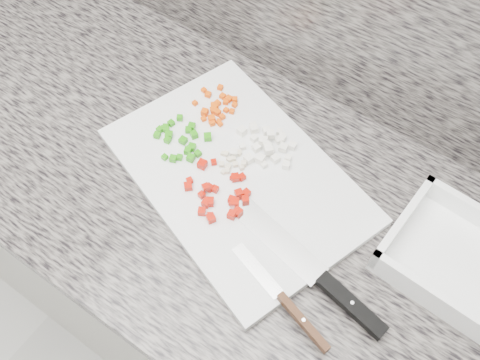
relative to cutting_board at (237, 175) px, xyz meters
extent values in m
cube|color=silver|center=(-0.09, -0.02, -0.48)|extent=(3.92, 0.62, 0.86)
cube|color=#635E58|center=(-0.09, -0.02, -0.03)|extent=(3.96, 0.64, 0.04)
cube|color=white|center=(0.00, 0.00, 0.00)|extent=(0.56, 0.46, 0.02)
cube|color=#E74D05|center=(-0.10, 0.08, 0.01)|extent=(0.01, 0.01, 0.01)
cube|color=#E74D05|center=(-0.13, 0.13, 0.01)|extent=(0.01, 0.01, 0.01)
cube|color=#E74D05|center=(-0.11, 0.06, 0.01)|extent=(0.01, 0.01, 0.01)
cube|color=#E74D05|center=(-0.10, 0.13, 0.01)|extent=(0.01, 0.01, 0.01)
cube|color=#E74D05|center=(-0.11, 0.13, 0.01)|extent=(0.01, 0.01, 0.01)
cube|color=#E74D05|center=(-0.13, 0.10, 0.01)|extent=(0.02, 0.02, 0.01)
cube|color=#E74D05|center=(-0.12, 0.09, 0.01)|extent=(0.02, 0.02, 0.01)
cube|color=#E74D05|center=(-0.17, 0.12, 0.01)|extent=(0.01, 0.01, 0.01)
cube|color=#E74D05|center=(-0.10, 0.14, 0.01)|extent=(0.01, 0.01, 0.01)
cube|color=#E74D05|center=(-0.12, 0.10, 0.01)|extent=(0.01, 0.01, 0.01)
cube|color=#E74D05|center=(-0.13, 0.06, 0.01)|extent=(0.01, 0.01, 0.01)
cube|color=#E74D05|center=(-0.13, 0.11, 0.01)|extent=(0.01, 0.01, 0.01)
cube|color=#E74D05|center=(-0.11, 0.07, 0.01)|extent=(0.02, 0.02, 0.01)
cube|color=#E74D05|center=(-0.15, 0.15, 0.01)|extent=(0.01, 0.01, 0.01)
cube|color=#E74D05|center=(-0.11, 0.12, 0.01)|extent=(0.01, 0.01, 0.01)
cube|color=#E74D05|center=(-0.09, 0.11, 0.01)|extent=(0.01, 0.01, 0.01)
cube|color=#E74D05|center=(-0.16, 0.09, 0.01)|extent=(0.01, 0.01, 0.01)
cube|color=#E74D05|center=(-0.15, 0.12, 0.01)|extent=(0.01, 0.01, 0.01)
cube|color=#E74D05|center=(-0.10, 0.09, 0.01)|extent=(0.01, 0.01, 0.01)
cube|color=#E74D05|center=(-0.13, 0.08, 0.01)|extent=(0.02, 0.02, 0.01)
cube|color=#E74D05|center=(-0.10, 0.11, 0.01)|extent=(0.01, 0.01, 0.01)
cube|color=#E74D05|center=(-0.09, 0.07, 0.01)|extent=(0.01, 0.01, 0.01)
cube|color=#E74D05|center=(-0.11, 0.09, 0.01)|extent=(0.01, 0.01, 0.01)
cube|color=white|center=(-0.03, 0.03, 0.01)|extent=(0.02, 0.02, 0.01)
cube|color=white|center=(-0.03, 0.10, 0.01)|extent=(0.02, 0.02, 0.01)
cube|color=white|center=(0.02, 0.12, 0.01)|extent=(0.02, 0.02, 0.01)
cube|color=white|center=(-0.01, 0.11, 0.02)|extent=(0.02, 0.02, 0.01)
cube|color=white|center=(-0.05, 0.08, 0.02)|extent=(0.02, 0.02, 0.01)
cube|color=white|center=(0.05, 0.11, 0.01)|extent=(0.02, 0.02, 0.01)
cube|color=white|center=(0.02, 0.07, 0.03)|extent=(0.02, 0.02, 0.01)
cube|color=white|center=(0.03, 0.04, 0.01)|extent=(0.01, 0.01, 0.01)
cube|color=white|center=(0.03, 0.11, 0.01)|extent=(0.01, 0.01, 0.01)
cube|color=white|center=(0.01, 0.12, 0.01)|extent=(0.01, 0.01, 0.01)
cube|color=white|center=(0.04, 0.06, 0.01)|extent=(0.02, 0.02, 0.01)
cube|color=white|center=(0.00, 0.03, 0.02)|extent=(0.02, 0.02, 0.01)
cube|color=white|center=(-0.02, 0.05, 0.01)|extent=(0.02, 0.02, 0.01)
cube|color=white|center=(-0.03, 0.10, 0.02)|extent=(0.02, 0.02, 0.01)
cube|color=white|center=(0.06, 0.08, 0.01)|extent=(0.01, 0.01, 0.01)
cube|color=white|center=(0.01, 0.10, 0.03)|extent=(0.02, 0.02, 0.01)
cube|color=white|center=(0.00, 0.06, 0.01)|extent=(0.02, 0.02, 0.01)
cube|color=white|center=(0.02, 0.07, 0.03)|extent=(0.02, 0.02, 0.01)
cube|color=white|center=(0.03, 0.10, 0.01)|extent=(0.02, 0.02, 0.01)
cube|color=white|center=(0.02, 0.05, 0.02)|extent=(0.02, 0.02, 0.01)
cube|color=white|center=(0.07, 0.06, 0.01)|extent=(0.02, 0.02, 0.01)
cube|color=white|center=(0.03, 0.07, 0.01)|extent=(0.02, 0.02, 0.01)
cube|color=white|center=(0.02, 0.10, 0.01)|extent=(0.02, 0.02, 0.01)
cube|color=white|center=(-0.02, 0.08, 0.01)|extent=(0.01, 0.01, 0.01)
cube|color=white|center=(0.04, 0.09, 0.02)|extent=(0.02, 0.02, 0.01)
cube|color=white|center=(0.01, 0.08, 0.03)|extent=(0.02, 0.02, 0.01)
cube|color=#268E0C|center=(-0.12, 0.02, 0.01)|extent=(0.02, 0.02, 0.01)
cube|color=#268E0C|center=(-0.18, -0.01, 0.01)|extent=(0.01, 0.01, 0.01)
cube|color=#268E0C|center=(-0.17, -0.02, 0.01)|extent=(0.01, 0.01, 0.01)
cube|color=#268E0C|center=(-0.17, 0.00, 0.01)|extent=(0.02, 0.02, 0.01)
cube|color=#268E0C|center=(-0.12, 0.00, 0.01)|extent=(0.01, 0.01, 0.01)
cube|color=#268E0C|center=(-0.16, 0.04, 0.01)|extent=(0.02, 0.02, 0.01)
cube|color=#268E0C|center=(-0.10, 0.00, 0.01)|extent=(0.02, 0.02, 0.01)
cube|color=#268E0C|center=(-0.11, -0.04, 0.01)|extent=(0.02, 0.02, 0.01)
cube|color=#268E0C|center=(-0.13, 0.04, 0.01)|extent=(0.02, 0.02, 0.01)
cube|color=#268E0C|center=(-0.17, 0.01, 0.01)|extent=(0.01, 0.01, 0.01)
cube|color=#268E0C|center=(-0.08, -0.01, 0.01)|extent=(0.01, 0.01, 0.01)
cube|color=#268E0C|center=(-0.09, 0.03, 0.02)|extent=(0.02, 0.02, 0.01)
cube|color=#268E0C|center=(-0.13, -0.05, 0.01)|extent=(0.01, 0.01, 0.01)
cube|color=#268E0C|center=(-0.10, -0.01, 0.01)|extent=(0.01, 0.01, 0.01)
cube|color=#268E0C|center=(-0.10, -0.02, 0.01)|extent=(0.02, 0.02, 0.01)
cube|color=#268E0C|center=(-0.17, 0.02, 0.01)|extent=(0.01, 0.01, 0.01)
cube|color=#268E0C|center=(-0.13, 0.02, 0.01)|extent=(0.02, 0.02, 0.01)
cube|color=#268E0C|center=(-0.15, -0.02, 0.01)|extent=(0.01, 0.01, 0.01)
cube|color=#268E0C|center=(-0.15, -0.01, 0.01)|extent=(0.02, 0.02, 0.01)
cube|color=#268E0C|center=(-0.09, -0.03, 0.01)|extent=(0.01, 0.01, 0.01)
cube|color=#268E0C|center=(-0.11, -0.04, 0.01)|extent=(0.01, 0.01, 0.01)
cube|color=#268E0C|center=(-0.17, 0.00, 0.01)|extent=(0.01, 0.01, 0.01)
cube|color=#B31002|center=(0.03, -0.05, 0.01)|extent=(0.01, 0.01, 0.01)
cube|color=#B31002|center=(-0.02, -0.06, 0.02)|extent=(0.02, 0.02, 0.01)
cube|color=#B31002|center=(-0.02, -0.06, 0.01)|extent=(0.01, 0.01, 0.01)
cube|color=#B31002|center=(0.00, -0.10, 0.01)|extent=(0.02, 0.02, 0.01)
cube|color=#B31002|center=(0.04, -0.03, 0.01)|extent=(0.02, 0.02, 0.01)
cube|color=#B31002|center=(-0.05, -0.08, 0.02)|extent=(0.02, 0.02, 0.01)
cube|color=#B31002|center=(0.01, -0.01, 0.01)|extent=(0.02, 0.02, 0.01)
cube|color=#B31002|center=(0.01, -0.10, 0.01)|extent=(0.01, 0.01, 0.01)
cube|color=#B31002|center=(0.00, -0.08, 0.02)|extent=(0.02, 0.02, 0.01)
cube|color=#B31002|center=(0.01, -0.01, 0.01)|extent=(0.02, 0.02, 0.01)
cube|color=#B31002|center=(-0.01, -0.09, 0.01)|extent=(0.01, 0.01, 0.01)
cube|color=#B31002|center=(0.04, -0.08, 0.01)|extent=(0.02, 0.02, 0.01)
cube|color=#B31002|center=(-0.01, -0.05, 0.01)|extent=(0.01, 0.01, 0.01)
cube|color=#B31002|center=(0.05, -0.07, 0.02)|extent=(0.02, 0.02, 0.01)
cube|color=#B31002|center=(0.02, -0.11, 0.02)|extent=(0.02, 0.02, 0.01)
cube|color=#B31002|center=(0.03, -0.06, 0.02)|extent=(0.02, 0.02, 0.01)
cube|color=#B31002|center=(0.03, -0.04, 0.01)|extent=(0.02, 0.02, 0.01)
cube|color=#B31002|center=(0.03, -0.06, 0.01)|extent=(0.01, 0.01, 0.01)
cube|color=#B31002|center=(-0.02, -0.08, 0.01)|extent=(0.01, 0.01, 0.01)
cube|color=#B31002|center=(0.05, -0.04, 0.01)|extent=(0.02, 0.02, 0.01)
cube|color=#B31002|center=(0.00, -0.01, 0.01)|extent=(0.01, 0.01, 0.01)
cube|color=#B31002|center=(-0.05, -0.01, 0.01)|extent=(0.01, 0.01, 0.01)
cube|color=#B31002|center=(-0.06, -0.07, 0.01)|extent=(0.01, 0.01, 0.01)
cube|color=#B31002|center=(-0.06, -0.02, 0.02)|extent=(0.02, 0.02, 0.01)
cube|color=beige|center=(-0.04, 0.02, 0.01)|extent=(0.01, 0.01, 0.01)
cube|color=beige|center=(-0.03, 0.01, 0.01)|extent=(0.01, 0.01, 0.01)
cube|color=beige|center=(-0.02, -0.01, 0.01)|extent=(0.01, 0.01, 0.01)
cube|color=beige|center=(-0.01, 0.01, 0.01)|extent=(0.01, 0.01, 0.01)
cube|color=beige|center=(-0.02, 0.04, 0.01)|extent=(0.01, 0.01, 0.01)
cube|color=beige|center=(-0.03, 0.00, 0.01)|extent=(0.01, 0.01, 0.01)
cube|color=beige|center=(-0.02, 0.04, 0.01)|extent=(0.01, 0.01, 0.01)
cube|color=beige|center=(0.00, 0.02, 0.01)|extent=(0.01, 0.01, 0.01)
cube|color=beige|center=(0.00, 0.01, 0.01)|extent=(0.01, 0.01, 0.01)
cube|color=beige|center=(-0.05, 0.02, 0.01)|extent=(0.01, 0.01, 0.01)
cube|color=beige|center=(-0.02, 0.02, 0.01)|extent=(0.01, 0.01, 0.01)
cube|color=beige|center=(-0.02, 0.02, 0.01)|extent=(0.01, 0.01, 0.01)
cube|color=beige|center=(-0.02, 0.00, 0.01)|extent=(0.01, 0.01, 0.01)
cube|color=beige|center=(-0.02, -0.01, 0.01)|extent=(0.01, 0.01, 0.01)
cube|color=silver|center=(0.13, -0.07, 0.01)|extent=(0.20, 0.08, 0.00)
cube|color=black|center=(0.29, -0.11, 0.02)|extent=(0.13, 0.05, 0.02)
cylinder|color=silver|center=(0.29, -0.11, 0.03)|extent=(0.01, 0.01, 0.00)
cube|color=silver|center=(0.14, -0.14, 0.01)|extent=(0.11, 0.05, 0.00)
cube|color=#422410|center=(0.24, -0.17, 0.02)|extent=(0.11, 0.04, 0.02)
cylinder|color=silver|center=(0.24, -0.17, 0.03)|extent=(0.01, 0.01, 0.00)
cube|color=white|center=(0.42, 0.06, 0.00)|extent=(0.28, 0.21, 0.01)
cube|color=white|center=(0.41, -0.03, 0.03)|extent=(0.27, 0.03, 0.04)
cube|color=white|center=(0.29, 0.07, 0.03)|extent=(0.03, 0.19, 0.04)
camera|label=1|loc=(0.31, -0.44, 0.83)|focal=40.00mm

